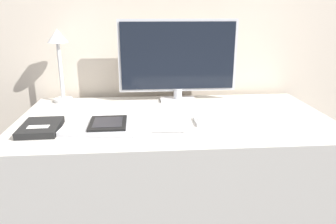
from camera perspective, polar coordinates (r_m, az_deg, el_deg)
wall_back at (r=1.95m, az=-0.18°, el=16.18°), size 3.60×0.05×2.40m
desk at (r=1.72m, az=1.09°, el=-12.76°), size 1.47×0.79×0.75m
monitor at (r=1.81m, az=1.75°, el=9.29°), size 0.65×0.11×0.45m
keyboard at (r=1.52m, az=10.92°, el=-1.48°), size 0.33×0.12×0.01m
laptop at (r=1.45m, az=-11.48°, el=-2.33°), size 0.34×0.28×0.02m
ereader at (r=1.43m, az=-10.42°, el=-1.90°), size 0.16×0.19×0.01m
desk_lamp at (r=1.87m, az=-18.50°, el=9.94°), size 0.11×0.11×0.39m
notebook at (r=1.49m, az=-21.28°, el=-2.51°), size 0.16×0.22×0.03m
pen at (r=1.37m, az=-0.08°, el=-3.42°), size 0.14×0.02×0.01m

